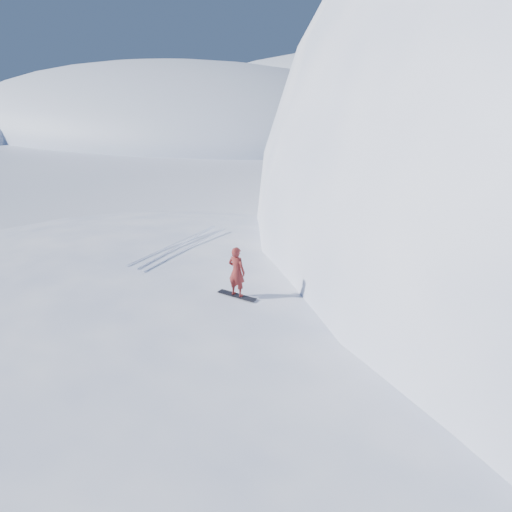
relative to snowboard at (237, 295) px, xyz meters
The scene contains 9 objects.
ground 4.54m from the snowboard, 143.99° to the right, with size 400.00×400.00×0.00m, color white.
near_ridge 3.29m from the snowboard, 160.66° to the left, with size 36.00×28.00×4.80m, color white.
far_ridge_a 93.19m from the snowboard, 141.70° to the left, with size 120.00×70.00×28.00m, color white.
far_ridge_c 116.07m from the snowboard, 111.81° to the left, with size 140.00×90.00×36.00m, color white.
wind_bumps 4.39m from the snowboard, behind, with size 16.00×14.40×1.00m.
snowboard is the anchor object (origin of this frame).
snowboarder 0.85m from the snowboard, ahead, with size 0.61×0.40×1.67m, color maroon.
vapor_plume 63.64m from the snowboard, 147.62° to the left, with size 10.69×8.55×7.48m, color white.
board_tracks 5.66m from the snowboard, 155.84° to the left, with size 2.06×5.93×0.04m.
Camera 1 is at (12.02, -7.95, 8.87)m, focal length 32.00 mm.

